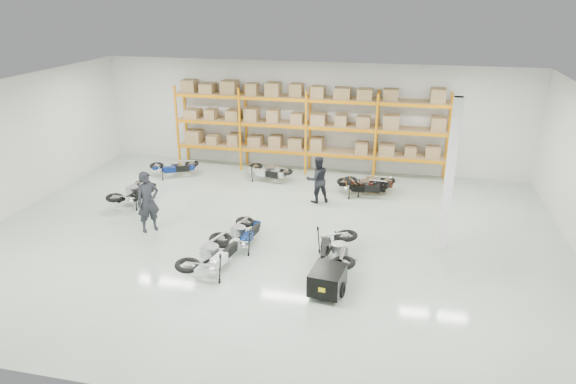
% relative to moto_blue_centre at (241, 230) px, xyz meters
% --- Properties ---
extents(room, '(18.00, 18.00, 18.00)m').
position_rel_moto_blue_centre_xyz_m(room, '(0.65, 0.79, 1.71)').
color(room, '#ADC1AF').
rests_on(room, ground).
extents(pallet_rack, '(11.28, 0.98, 3.62)m').
position_rel_moto_blue_centre_xyz_m(pallet_rack, '(0.65, 7.24, 1.72)').
color(pallet_rack, orange).
rests_on(pallet_rack, ground).
extents(structural_column, '(0.25, 0.25, 4.50)m').
position_rel_moto_blue_centre_xyz_m(structural_column, '(5.85, 1.29, 1.71)').
color(structural_column, white).
rests_on(structural_column, ground).
extents(moto_blue_centre, '(1.12, 1.87, 1.14)m').
position_rel_moto_blue_centre_xyz_m(moto_blue_centre, '(0.00, 0.00, 0.00)').
color(moto_blue_centre, '#081D52').
rests_on(moto_blue_centre, ground).
extents(moto_silver_left, '(1.36, 2.15, 1.30)m').
position_rel_moto_blue_centre_xyz_m(moto_silver_left, '(-0.33, -1.50, 0.07)').
color(moto_silver_left, silver).
rests_on(moto_silver_left, ground).
extents(moto_black_far_left, '(1.26, 1.96, 1.18)m').
position_rel_moto_blue_centre_xyz_m(moto_black_far_left, '(-4.74, 2.37, 0.01)').
color(moto_black_far_left, black).
rests_on(moto_black_far_left, ground).
extents(moto_touring_right, '(1.09, 2.01, 1.27)m').
position_rel_moto_blue_centre_xyz_m(moto_touring_right, '(2.90, -0.45, 0.06)').
color(moto_touring_right, black).
rests_on(moto_touring_right, ground).
extents(trailer, '(0.91, 1.70, 0.70)m').
position_rel_moto_blue_centre_xyz_m(trailer, '(2.90, -2.05, -0.13)').
color(trailer, black).
rests_on(trailer, ground).
extents(moto_back_a, '(1.91, 1.46, 1.11)m').
position_rel_moto_blue_centre_xyz_m(moto_back_a, '(-4.58, 5.41, -0.02)').
color(moto_back_a, navy).
rests_on(moto_back_a, ground).
extents(moto_back_b, '(1.86, 1.27, 1.09)m').
position_rel_moto_blue_centre_xyz_m(moto_back_b, '(-0.68, 5.74, -0.02)').
color(moto_back_b, silver).
rests_on(moto_back_b, ground).
extents(moto_back_c, '(1.75, 0.90, 1.12)m').
position_rel_moto_blue_centre_xyz_m(moto_back_c, '(3.20, 4.90, -0.01)').
color(moto_back_c, black).
rests_on(moto_back_c, ground).
extents(moto_back_d, '(1.86, 1.21, 1.11)m').
position_rel_moto_blue_centre_xyz_m(moto_back_d, '(3.42, 5.25, -0.02)').
color(moto_back_d, '#3C130C').
rests_on(moto_back_d, ground).
extents(person_left, '(0.84, 0.85, 1.97)m').
position_rel_moto_blue_centre_xyz_m(person_left, '(-3.16, 0.42, 0.45)').
color(person_left, black).
rests_on(person_left, ground).
extents(person_back, '(1.05, 0.97, 1.72)m').
position_rel_moto_blue_centre_xyz_m(person_back, '(1.63, 3.96, 0.32)').
color(person_back, black).
rests_on(person_back, ground).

